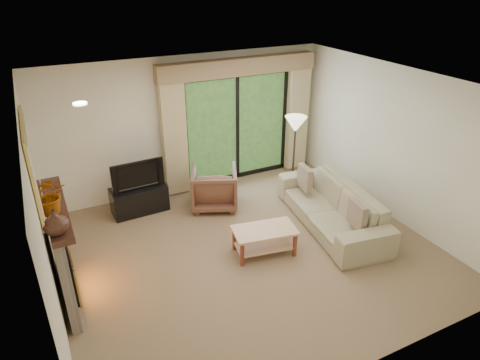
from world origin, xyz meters
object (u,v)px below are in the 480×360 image
armchair (214,188)px  sofa (332,206)px  coffee_table (264,241)px  media_console (139,199)px

armchair → sofa: size_ratio=0.34×
sofa → armchair: bearing=-125.5°
armchair → coffee_table: (0.10, -1.68, -0.16)m
sofa → media_console: bearing=-115.4°
media_console → coffee_table: size_ratio=1.03×
sofa → coffee_table: size_ratio=2.57×
media_console → coffee_table: media_console is taller
armchair → sofa: 2.12m
armchair → coffee_table: 1.69m
armchair → sofa: bearing=159.3°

